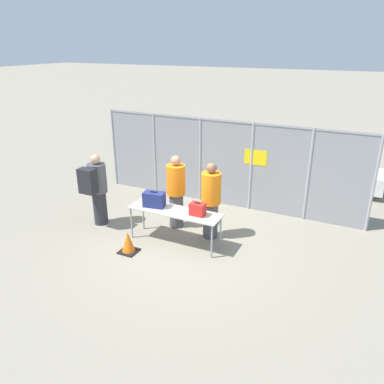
{
  "coord_description": "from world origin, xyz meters",
  "views": [
    {
      "loc": [
        3.44,
        -6.55,
        4.27
      ],
      "look_at": [
        -0.06,
        0.65,
        1.05
      ],
      "focal_mm": 35.0,
      "sensor_mm": 36.0,
      "label": 1
    }
  ],
  "objects": [
    {
      "name": "suitcase_navy",
      "position": [
        -0.72,
        0.05,
        0.97
      ],
      "size": [
        0.51,
        0.34,
        0.37
      ],
      "color": "navy",
      "rests_on": "inspection_table"
    },
    {
      "name": "security_worker_near",
      "position": [
        -0.56,
        0.8,
        0.94
      ],
      "size": [
        0.45,
        0.45,
        1.82
      ],
      "rotation": [
        0.0,
        0.0,
        2.81
      ],
      "color": "#4C4C51",
      "rests_on": "ground_plane"
    },
    {
      "name": "ground_plane",
      "position": [
        0.0,
        0.0,
        0.0
      ],
      "size": [
        120.0,
        120.0,
        0.0
      ],
      "primitive_type": "plane",
      "color": "gray"
    },
    {
      "name": "utility_trailer",
      "position": [
        2.51,
        5.16,
        0.4
      ],
      "size": [
        3.81,
        1.96,
        0.68
      ],
      "color": "white",
      "rests_on": "ground_plane"
    },
    {
      "name": "traveler_hooded",
      "position": [
        -2.34,
        0.04,
        0.99
      ],
      "size": [
        0.45,
        0.69,
        1.8
      ],
      "rotation": [
        0.0,
        0.0,
        0.35
      ],
      "color": "#2D2D33",
      "rests_on": "ground_plane"
    },
    {
      "name": "fence_section",
      "position": [
        0.01,
        2.59,
        1.24
      ],
      "size": [
        7.48,
        0.07,
        2.39
      ],
      "color": "#9EA0A5",
      "rests_on": "ground_plane"
    },
    {
      "name": "suitcase_red",
      "position": [
        0.35,
        0.07,
        0.93
      ],
      "size": [
        0.33,
        0.23,
        0.3
      ],
      "color": "red",
      "rests_on": "inspection_table"
    },
    {
      "name": "inspection_table",
      "position": [
        -0.2,
        0.05,
        0.73
      ],
      "size": [
        2.14,
        0.61,
        0.8
      ],
      "color": "#B2B2AD",
      "rests_on": "ground_plane"
    },
    {
      "name": "traffic_cone",
      "position": [
        -0.91,
        -0.76,
        0.22
      ],
      "size": [
        0.38,
        0.38,
        0.48
      ],
      "color": "black",
      "rests_on": "ground_plane"
    },
    {
      "name": "security_worker_far",
      "position": [
        0.42,
        0.65,
        0.94
      ],
      "size": [
        0.45,
        0.45,
        1.82
      ],
      "rotation": [
        0.0,
        0.0,
        2.87
      ],
      "color": "#4C4C51",
      "rests_on": "ground_plane"
    }
  ]
}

